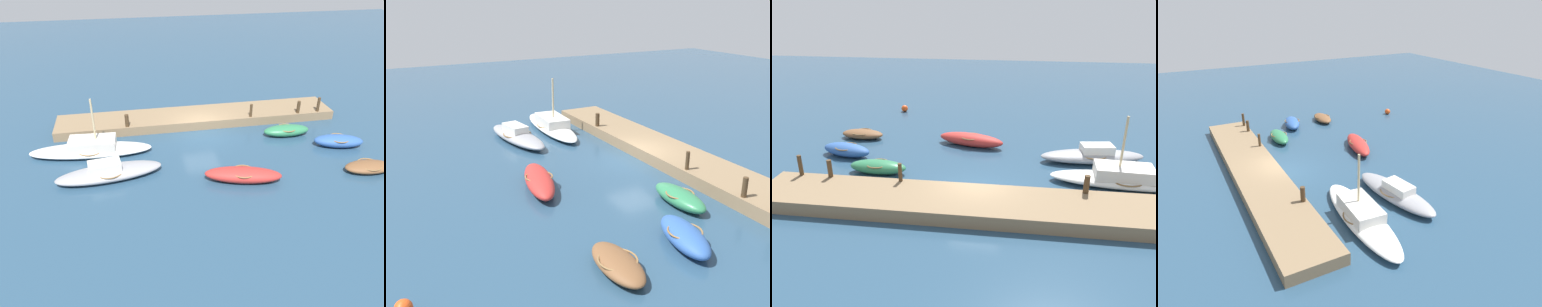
{
  "view_description": "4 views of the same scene",
  "coord_description": "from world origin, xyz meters",
  "views": [
    {
      "loc": [
        4.96,
        23.02,
        12.07
      ],
      "look_at": [
        1.5,
        4.3,
        0.89
      ],
      "focal_mm": 35.37,
      "sensor_mm": 36.0,
      "label": 1
    },
    {
      "loc": [
        -19.02,
        13.78,
        8.75
      ],
      "look_at": [
        0.78,
        3.22,
        0.7
      ],
      "focal_mm": 41.2,
      "sensor_mm": 36.0,
      "label": 2
    },
    {
      "loc": [
        1.61,
        -16.45,
        8.98
      ],
      "look_at": [
        -0.94,
        2.36,
        1.06
      ],
      "focal_mm": 35.37,
      "sensor_mm": 36.0,
      "label": 3
    },
    {
      "loc": [
        20.49,
        -5.94,
        10.57
      ],
      "look_at": [
        1.04,
        4.5,
        0.81
      ],
      "focal_mm": 32.74,
      "sensor_mm": 36.0,
      "label": 4
    }
  ],
  "objects": [
    {
      "name": "ground_plane",
      "position": [
        0.0,
        0.0,
        0.0
      ],
      "size": [
        84.0,
        84.0,
        0.0
      ],
      "primitive_type": "plane",
      "color": "navy"
    },
    {
      "name": "dock_platform",
      "position": [
        0.0,
        -1.75,
        0.32
      ],
      "size": [
        19.98,
        2.96,
        0.64
      ],
      "primitive_type": "cube",
      "color": "#846B4C",
      "rests_on": "ground_plane"
    },
    {
      "name": "rowboat_green",
      "position": [
        -5.57,
        1.52,
        0.37
      ],
      "size": [
        3.19,
        1.3,
        0.72
      ],
      "rotation": [
        0.0,
        0.0,
        -0.03
      ],
      "color": "#2D7A4C",
      "rests_on": "ground_plane"
    },
    {
      "name": "rowboat_blue",
      "position": [
        -8.29,
        3.59,
        0.39
      ],
      "size": [
        3.33,
        1.93,
        0.77
      ],
      "rotation": [
        0.0,
        0.0,
        -0.23
      ],
      "color": "#2D569E",
      "rests_on": "ground_plane"
    },
    {
      "name": "sailboat_white",
      "position": [
        7.41,
        1.73,
        0.41
      ],
      "size": [
        7.62,
        2.35,
        3.69
      ],
      "rotation": [
        0.0,
        0.0,
        -0.06
      ],
      "color": "white",
      "rests_on": "ground_plane"
    },
    {
      "name": "motorboat_grey",
      "position": [
        6.32,
        4.65,
        0.4
      ],
      "size": [
        6.15,
        2.49,
        1.07
      ],
      "rotation": [
        0.0,
        0.0,
        0.13
      ],
      "color": "#939399",
      "rests_on": "ground_plane"
    },
    {
      "name": "dinghy_brown",
      "position": [
        -8.51,
        6.67,
        0.3
      ],
      "size": [
        2.93,
        1.47,
        0.59
      ],
      "rotation": [
        0.0,
        0.0,
        -0.06
      ],
      "color": "brown",
      "rests_on": "ground_plane"
    },
    {
      "name": "rowboat_red",
      "position": [
        -1.03,
        6.3,
        0.41
      ],
      "size": [
        4.47,
        2.24,
        0.81
      ],
      "rotation": [
        0.0,
        0.0,
        -0.24
      ],
      "color": "#B72D28",
      "rests_on": "ground_plane"
    },
    {
      "name": "mooring_post_west",
      "position": [
        -8.81,
        -0.53,
        1.17
      ],
      "size": [
        0.21,
        0.21,
        1.06
      ],
      "primitive_type": "cylinder",
      "color": "#47331E",
      "rests_on": "dock_platform"
    },
    {
      "name": "mooring_post_mid_west",
      "position": [
        -7.27,
        -0.53,
        1.09
      ],
      "size": [
        0.23,
        0.23,
        0.9
      ],
      "primitive_type": "cylinder",
      "color": "#47331E",
      "rests_on": "dock_platform"
    },
    {
      "name": "mooring_post_mid_east",
      "position": [
        -3.67,
        -0.53,
        1.11
      ],
      "size": [
        0.19,
        0.19,
        0.93
      ],
      "primitive_type": "cylinder",
      "color": "#47331E",
      "rests_on": "dock_platform"
    },
    {
      "name": "mooring_post_east",
      "position": [
        5.08,
        -0.53,
        1.07
      ],
      "size": [
        0.27,
        0.27,
        0.86
      ],
      "primitive_type": "cylinder",
      "color": "#47331E",
      "rests_on": "dock_platform"
    }
  ]
}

